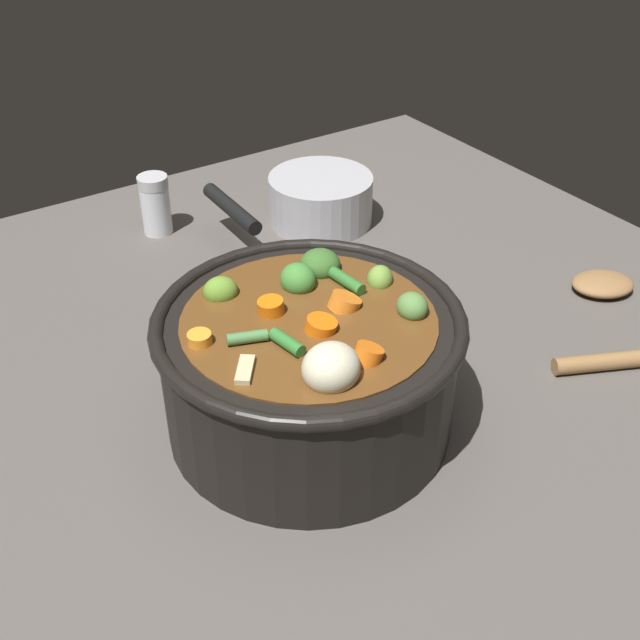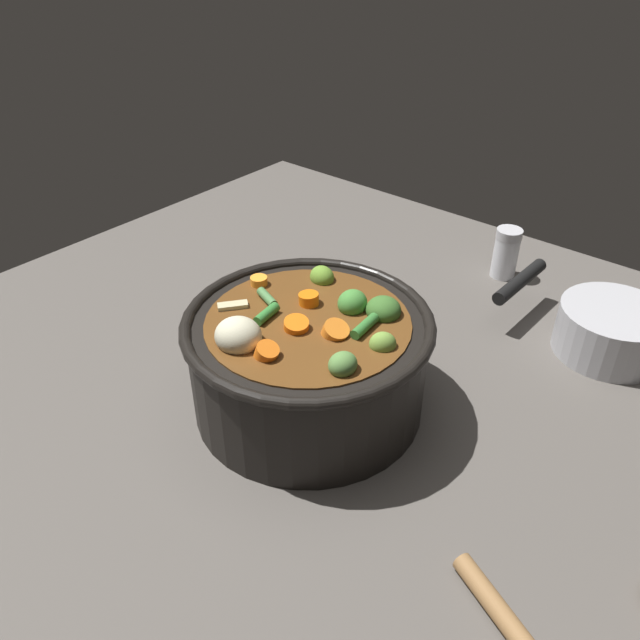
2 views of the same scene
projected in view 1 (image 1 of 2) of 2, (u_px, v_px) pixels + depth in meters
ground_plane at (310, 421)px, 0.72m from camera, size 1.10×1.10×0.00m
cooking_pot at (309, 367)px, 0.69m from camera, size 0.26×0.26×0.14m
wooden_spoon at (631, 317)px, 0.84m from camera, size 0.21×0.21×0.02m
salt_shaker at (155, 204)px, 0.99m from camera, size 0.04×0.04×0.08m
small_saucepan at (318, 200)px, 1.02m from camera, size 0.20×0.13×0.06m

